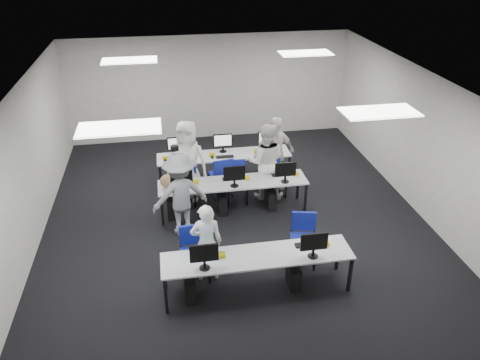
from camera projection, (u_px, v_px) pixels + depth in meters
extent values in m
plane|color=black|center=(235.00, 216.00, 10.20)|extent=(9.00, 9.00, 0.00)
plane|color=white|center=(234.00, 81.00, 8.78)|extent=(9.00, 9.00, 0.00)
cube|color=beige|center=(210.00, 88.00, 13.40)|extent=(8.00, 0.02, 3.00)
cube|color=beige|center=(294.00, 310.00, 5.59)|extent=(8.00, 0.02, 3.00)
cube|color=beige|center=(27.00, 168.00, 8.90)|extent=(0.02, 9.00, 3.00)
cube|color=beige|center=(417.00, 140.00, 10.09)|extent=(0.02, 9.00, 3.00)
cube|color=white|center=(119.00, 128.00, 6.76)|extent=(1.20, 0.60, 0.02)
cube|color=white|center=(379.00, 112.00, 7.35)|extent=(1.20, 0.60, 0.02)
cube|color=white|center=(129.00, 60.00, 10.23)|extent=(1.20, 0.60, 0.02)
cube|color=white|center=(305.00, 53.00, 10.82)|extent=(1.20, 0.60, 0.02)
cube|color=silver|center=(257.00, 256.00, 7.78)|extent=(3.20, 0.70, 0.03)
cube|color=black|center=(166.00, 296.00, 7.47)|extent=(0.05, 0.05, 0.70)
cube|color=black|center=(165.00, 272.00, 7.99)|extent=(0.05, 0.05, 0.70)
cube|color=black|center=(350.00, 275.00, 7.93)|extent=(0.05, 0.05, 0.70)
cube|color=black|center=(338.00, 253.00, 8.45)|extent=(0.05, 0.05, 0.70)
cube|color=silver|center=(233.00, 183.00, 10.04)|extent=(3.20, 0.70, 0.03)
cube|color=black|center=(162.00, 211.00, 9.72)|extent=(0.05, 0.05, 0.70)
cube|color=black|center=(161.00, 196.00, 10.24)|extent=(0.05, 0.05, 0.70)
cube|color=black|center=(306.00, 198.00, 10.18)|extent=(0.05, 0.05, 0.70)
cube|color=black|center=(298.00, 185.00, 10.70)|extent=(0.05, 0.05, 0.70)
cube|color=silver|center=(224.00, 155.00, 11.25)|extent=(3.20, 0.70, 0.03)
cube|color=black|center=(161.00, 179.00, 10.94)|extent=(0.05, 0.05, 0.70)
cube|color=black|center=(160.00, 168.00, 11.46)|extent=(0.05, 0.05, 0.70)
cube|color=black|center=(289.00, 169.00, 11.40)|extent=(0.05, 0.05, 0.70)
cube|color=black|center=(283.00, 159.00, 11.92)|extent=(0.05, 0.05, 0.70)
cube|color=#0C50A0|center=(204.00, 253.00, 7.34)|extent=(0.46, 0.04, 0.32)
cube|color=black|center=(203.00, 255.00, 7.76)|extent=(0.42, 0.14, 0.02)
ellipsoid|color=black|center=(221.00, 253.00, 7.80)|extent=(0.07, 0.10, 0.04)
cube|color=black|center=(190.00, 287.00, 7.85)|extent=(0.18, 0.40, 0.42)
cube|color=white|center=(314.00, 242.00, 7.61)|extent=(0.46, 0.04, 0.32)
cube|color=black|center=(307.00, 245.00, 8.03)|extent=(0.42, 0.14, 0.02)
ellipsoid|color=black|center=(324.00, 242.00, 8.07)|extent=(0.07, 0.10, 0.04)
cube|color=black|center=(294.00, 276.00, 8.12)|extent=(0.18, 0.40, 0.42)
cube|color=white|center=(181.00, 178.00, 9.57)|extent=(0.46, 0.04, 0.32)
cube|color=black|center=(181.00, 183.00, 9.98)|extent=(0.42, 0.14, 0.02)
ellipsoid|color=black|center=(195.00, 181.00, 10.03)|extent=(0.07, 0.10, 0.04)
cube|color=black|center=(172.00, 208.00, 10.08)|extent=(0.18, 0.40, 0.42)
cube|color=white|center=(234.00, 173.00, 9.73)|extent=(0.46, 0.04, 0.32)
cube|color=black|center=(232.00, 179.00, 10.15)|extent=(0.42, 0.14, 0.02)
ellipsoid|color=black|center=(246.00, 177.00, 10.19)|extent=(0.07, 0.10, 0.04)
cube|color=black|center=(222.00, 204.00, 10.24)|extent=(0.18, 0.40, 0.42)
cube|color=white|center=(286.00, 169.00, 9.90)|extent=(0.46, 0.04, 0.32)
cube|color=black|center=(281.00, 175.00, 10.31)|extent=(0.42, 0.14, 0.02)
ellipsoid|color=black|center=(294.00, 173.00, 10.35)|extent=(0.07, 0.10, 0.04)
cube|color=black|center=(271.00, 199.00, 10.41)|extent=(0.18, 0.40, 0.42)
cube|color=white|center=(177.00, 143.00, 11.10)|extent=(0.46, 0.04, 0.32)
cube|color=black|center=(178.00, 160.00, 10.96)|extent=(0.42, 0.14, 0.02)
ellipsoid|color=black|center=(165.00, 161.00, 10.91)|extent=(0.07, 0.10, 0.04)
cube|color=black|center=(190.00, 176.00, 11.37)|extent=(0.18, 0.40, 0.42)
cube|color=white|center=(223.00, 140.00, 11.26)|extent=(0.46, 0.04, 0.32)
cube|color=black|center=(225.00, 157.00, 11.12)|extent=(0.42, 0.14, 0.02)
ellipsoid|color=black|center=(212.00, 157.00, 11.07)|extent=(0.07, 0.10, 0.04)
cube|color=black|center=(234.00, 173.00, 11.53)|extent=(0.18, 0.40, 0.42)
cube|color=white|center=(267.00, 137.00, 11.42)|extent=(0.46, 0.04, 0.32)
cube|color=black|center=(270.00, 153.00, 11.28)|extent=(0.42, 0.14, 0.02)
ellipsoid|color=black|center=(258.00, 154.00, 11.24)|extent=(0.07, 0.10, 0.04)
cube|color=black|center=(278.00, 170.00, 11.69)|extent=(0.18, 0.40, 0.42)
cube|color=navy|center=(195.00, 254.00, 8.19)|extent=(0.51, 0.49, 0.06)
cube|color=navy|center=(192.00, 234.00, 8.24)|extent=(0.45, 0.09, 0.39)
cube|color=navy|center=(303.00, 240.00, 8.56)|extent=(0.57, 0.55, 0.06)
cube|color=navy|center=(304.00, 221.00, 8.62)|extent=(0.45, 0.16, 0.39)
cube|color=navy|center=(187.00, 186.00, 10.50)|extent=(0.46, 0.44, 0.05)
cube|color=navy|center=(187.00, 173.00, 10.55)|extent=(0.39, 0.11, 0.33)
cube|color=navy|center=(237.00, 182.00, 10.55)|extent=(0.48, 0.46, 0.06)
cube|color=navy|center=(236.00, 167.00, 10.60)|extent=(0.44, 0.07, 0.38)
cube|color=navy|center=(275.00, 179.00, 10.79)|extent=(0.49, 0.47, 0.06)
cube|color=navy|center=(272.00, 167.00, 10.82)|extent=(0.39, 0.14, 0.33)
cube|color=navy|center=(179.00, 179.00, 10.77)|extent=(0.46, 0.44, 0.06)
cube|color=navy|center=(179.00, 173.00, 10.50)|extent=(0.40, 0.09, 0.34)
cube|color=navy|center=(221.00, 175.00, 10.81)|extent=(0.55, 0.53, 0.07)
cube|color=navy|center=(223.00, 168.00, 10.49)|extent=(0.46, 0.13, 0.39)
cube|color=navy|center=(268.00, 171.00, 11.07)|extent=(0.45, 0.43, 0.06)
cube|color=navy|center=(271.00, 165.00, 10.77)|extent=(0.43, 0.05, 0.36)
ellipsoid|color=#8C6748|center=(168.00, 181.00, 9.76)|extent=(0.39, 0.28, 0.30)
imported|color=white|center=(206.00, 243.00, 8.04)|extent=(0.56, 0.38, 1.51)
imported|color=white|center=(266.00, 162.00, 10.52)|extent=(1.00, 0.86, 1.80)
imported|color=white|center=(188.00, 161.00, 10.47)|extent=(1.06, 0.87, 1.88)
imported|color=white|center=(274.00, 154.00, 10.84)|extent=(1.15, 0.75, 1.82)
imported|color=gray|center=(180.00, 195.00, 9.27)|extent=(1.25, 0.90, 1.75)
cube|color=black|center=(174.00, 148.00, 8.97)|extent=(0.18, 0.21, 0.10)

